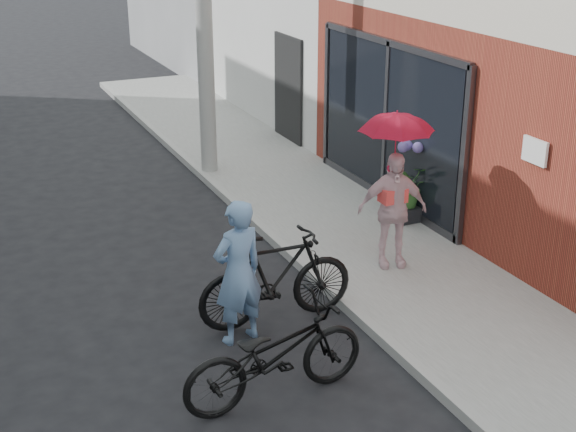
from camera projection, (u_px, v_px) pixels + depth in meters
ground at (298, 353)px, 8.67m from camera, size 80.00×80.00×0.00m
sidewalk at (373, 247)px, 11.15m from camera, size 2.20×24.00×0.12m
curb at (298, 261)px, 10.70m from camera, size 0.12×24.00×0.12m
officer at (238, 272)px, 8.63m from camera, size 0.67×0.52×1.66m
bike_left at (275, 354)px, 7.70m from camera, size 1.94×0.78×1.00m
bike_right at (276, 278)px, 9.11m from camera, size 1.88×0.58×1.12m
kimono_woman at (392, 210)px, 10.21m from camera, size 0.96×0.62×1.52m
parasol at (397, 122)px, 9.78m from camera, size 0.90×0.90×0.79m
planter at (407, 212)px, 11.91m from camera, size 0.41×0.41×0.21m
potted_plant at (409, 185)px, 11.75m from camera, size 0.58×0.50×0.65m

